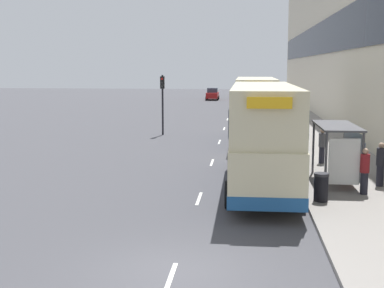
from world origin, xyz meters
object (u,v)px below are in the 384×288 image
pedestrian_2 (361,156)px  traffic_light_far_kerb (162,95)px  double_decker_bus_ahead (256,109)px  pedestrian_at_shelter (365,171)px  car_0 (213,94)px  pedestrian_3 (381,164)px  bus_shelter (342,143)px  litter_bin (321,187)px  pedestrian_4 (322,146)px  double_decker_bus_near (263,134)px

pedestrian_2 → traffic_light_far_kerb: traffic_light_far_kerb is taller
double_decker_bus_ahead → pedestrian_at_shelter: (3.97, -14.95, -1.22)m
car_0 → pedestrian_3: pedestrian_3 is taller
double_decker_bus_ahead → pedestrian_2: (4.70, -10.83, -1.30)m
bus_shelter → litter_bin: size_ratio=4.00×
bus_shelter → car_0: size_ratio=0.92×
car_0 → traffic_light_far_kerb: 43.10m
pedestrian_2 → pedestrian_3: bearing=-84.6°
bus_shelter → pedestrian_4: (-0.11, 4.91, -0.82)m
double_decker_bus_ahead → traffic_light_far_kerb: size_ratio=2.29×
double_decker_bus_near → traffic_light_far_kerb: bearing=112.1°
pedestrian_3 → litter_bin: size_ratio=1.74×
bus_shelter → double_decker_bus_near: double_decker_bus_near is taller
bus_shelter → double_decker_bus_near: size_ratio=0.37×
pedestrian_2 → litter_bin: 5.97m
pedestrian_at_shelter → litter_bin: 2.25m
pedestrian_3 → pedestrian_4: (-1.67, 5.13, -0.02)m
pedestrian_2 → traffic_light_far_kerb: bearing=129.0°
litter_bin → pedestrian_at_shelter: bearing=35.1°
car_0 → double_decker_bus_ahead: bearing=97.1°
pedestrian_4 → traffic_light_far_kerb: 15.50m
pedestrian_at_shelter → litter_bin: pedestrian_at_shelter is taller
car_0 → pedestrian_4: bearing=99.4°
double_decker_bus_ahead → pedestrian_at_shelter: double_decker_bus_ahead is taller
car_0 → pedestrian_at_shelter: (9.74, -61.33, 0.17)m
pedestrian_3 → pedestrian_4: 5.40m
pedestrian_at_shelter → pedestrian_3: size_ratio=0.99×
double_decker_bus_near → pedestrian_3: 5.01m
bus_shelter → pedestrian_4: bus_shelter is taller
car_0 → pedestrian_3: (10.71, -59.79, 0.18)m
car_0 → litter_bin: 63.11m
bus_shelter → car_0: (-9.15, 59.57, -0.98)m
double_decker_bus_near → pedestrian_3: size_ratio=6.14×
double_decker_bus_near → pedestrian_at_shelter: size_ratio=6.20×
pedestrian_at_shelter → pedestrian_2: size_ratio=1.10×
bus_shelter → double_decker_bus_ahead: 13.62m
bus_shelter → traffic_light_far_kerb: traffic_light_far_kerb is taller
traffic_light_far_kerb → double_decker_bus_near: bearing=-67.9°
pedestrian_4 → pedestrian_2: bearing=-60.8°
bus_shelter → litter_bin: bearing=-111.9°
pedestrian_2 → pedestrian_at_shelter: bearing=-100.0°
pedestrian_3 → pedestrian_2: bearing=95.4°
car_0 → pedestrian_3: bearing=100.2°
pedestrian_4 → traffic_light_far_kerb: traffic_light_far_kerb is taller
bus_shelter → traffic_light_far_kerb: 19.45m
double_decker_bus_near → car_0: double_decker_bus_near is taller
bus_shelter → pedestrian_2: (1.32, 2.35, -0.89)m
pedestrian_2 → pedestrian_3: 2.58m
double_decker_bus_near → traffic_light_far_kerb: traffic_light_far_kerb is taller
double_decker_bus_near → pedestrian_at_shelter: bearing=-19.5°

